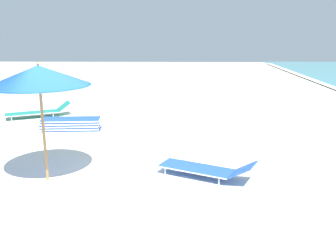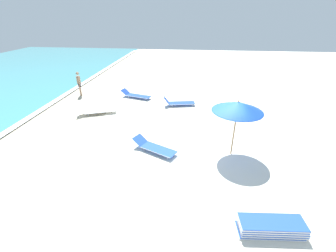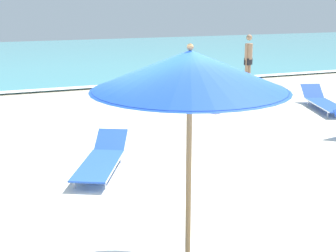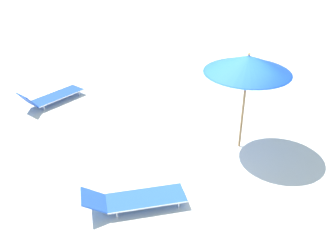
{
  "view_description": "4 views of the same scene",
  "coord_description": "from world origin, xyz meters",
  "px_view_note": "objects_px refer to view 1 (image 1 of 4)",
  "views": [
    {
      "loc": [
        7.07,
        1.78,
        3.14
      ],
      "look_at": [
        -0.71,
        1.62,
        1.12
      ],
      "focal_mm": 40.0,
      "sensor_mm": 36.0,
      "label": 1
    },
    {
      "loc": [
        -8.96,
        0.9,
        5.61
      ],
      "look_at": [
        0.24,
        1.92,
        0.89
      ],
      "focal_mm": 24.0,
      "sensor_mm": 36.0,
      "label": 2
    },
    {
      "loc": [
        -2.27,
        -5.3,
        2.93
      ],
      "look_at": [
        0.18,
        1.1,
        1.08
      ],
      "focal_mm": 50.0,
      "sensor_mm": 36.0,
      "label": 3
    },
    {
      "loc": [
        -5.55,
        5.63,
        5.26
      ],
      "look_at": [
        0.04,
        1.08,
        1.15
      ],
      "focal_mm": 40.0,
      "sensor_mm": 36.0,
      "label": 4
    }
  ],
  "objects_px": {
    "lounger_stack": "(71,125)",
    "sun_lounger_near_water_left": "(39,112)",
    "sun_lounger_beside_umbrella": "(206,169)",
    "beach_umbrella": "(39,76)"
  },
  "relations": [
    {
      "from": "lounger_stack",
      "to": "beach_umbrella",
      "type": "bearing_deg",
      "value": 3.74
    },
    {
      "from": "lounger_stack",
      "to": "sun_lounger_near_water_left",
      "type": "distance_m",
      "value": 2.58
    },
    {
      "from": "beach_umbrella",
      "to": "lounger_stack",
      "type": "height_order",
      "value": "beach_umbrella"
    },
    {
      "from": "sun_lounger_beside_umbrella",
      "to": "sun_lounger_near_water_left",
      "type": "height_order",
      "value": "sun_lounger_near_water_left"
    },
    {
      "from": "beach_umbrella",
      "to": "sun_lounger_near_water_left",
      "type": "height_order",
      "value": "beach_umbrella"
    },
    {
      "from": "sun_lounger_beside_umbrella",
      "to": "sun_lounger_near_water_left",
      "type": "xyz_separation_m",
      "value": [
        -5.67,
        -5.69,
        0.0
      ]
    },
    {
      "from": "lounger_stack",
      "to": "sun_lounger_near_water_left",
      "type": "height_order",
      "value": "sun_lounger_near_water_left"
    },
    {
      "from": "lounger_stack",
      "to": "sun_lounger_beside_umbrella",
      "type": "relative_size",
      "value": 0.9
    },
    {
      "from": "beach_umbrella",
      "to": "lounger_stack",
      "type": "relative_size",
      "value": 1.3
    },
    {
      "from": "lounger_stack",
      "to": "sun_lounger_beside_umbrella",
      "type": "distance_m",
      "value": 5.47
    }
  ]
}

